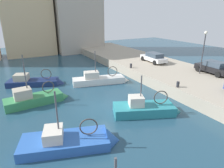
{
  "coord_description": "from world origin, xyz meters",
  "views": [
    {
      "loc": [
        -6.42,
        -14.29,
        7.79
      ],
      "look_at": [
        2.26,
        1.74,
        1.2
      ],
      "focal_mm": 31.27,
      "sensor_mm": 36.0,
      "label": 1
    }
  ],
  "objects_px": {
    "parked_car_white": "(154,57)",
    "parked_car_black": "(213,67)",
    "fishing_boat_navy": "(36,84)",
    "quay_streetlamp": "(204,45)",
    "fishing_boat_white": "(101,82)",
    "fishing_boat_green": "(37,102)",
    "mooring_bollard_mid": "(178,84)",
    "mooring_bollard_north": "(131,66)",
    "fishing_boat_teal": "(148,112)",
    "fishing_boat_blue": "(73,144)"
  },
  "relations": [
    {
      "from": "parked_car_white",
      "to": "parked_car_black",
      "type": "relative_size",
      "value": 1.11
    },
    {
      "from": "fishing_boat_navy",
      "to": "quay_streetlamp",
      "type": "bearing_deg",
      "value": -26.64
    },
    {
      "from": "fishing_boat_navy",
      "to": "fishing_boat_white",
      "type": "bearing_deg",
      "value": -23.77
    },
    {
      "from": "fishing_boat_green",
      "to": "parked_car_white",
      "type": "xyz_separation_m",
      "value": [
        16.63,
        3.7,
        1.76
      ]
    },
    {
      "from": "fishing_boat_green",
      "to": "parked_car_black",
      "type": "relative_size",
      "value": 1.46
    },
    {
      "from": "parked_car_black",
      "to": "mooring_bollard_mid",
      "type": "distance_m",
      "value": 7.11
    },
    {
      "from": "parked_car_white",
      "to": "mooring_bollard_north",
      "type": "xyz_separation_m",
      "value": [
        -4.59,
        -1.07,
        -0.43
      ]
    },
    {
      "from": "fishing_boat_navy",
      "to": "fishing_boat_teal",
      "type": "relative_size",
      "value": 1.1
    },
    {
      "from": "parked_car_white",
      "to": "mooring_bollard_mid",
      "type": "height_order",
      "value": "parked_car_white"
    },
    {
      "from": "fishing_boat_white",
      "to": "fishing_boat_navy",
      "type": "relative_size",
      "value": 1.07
    },
    {
      "from": "fishing_boat_teal",
      "to": "fishing_boat_white",
      "type": "bearing_deg",
      "value": 91.14
    },
    {
      "from": "mooring_bollard_north",
      "to": "quay_streetlamp",
      "type": "xyz_separation_m",
      "value": [
        5.65,
        -5.96,
        2.98
      ]
    },
    {
      "from": "fishing_boat_blue",
      "to": "parked_car_white",
      "type": "relative_size",
      "value": 1.45
    },
    {
      "from": "fishing_boat_white",
      "to": "fishing_boat_blue",
      "type": "distance_m",
      "value": 11.76
    },
    {
      "from": "fishing_boat_blue",
      "to": "parked_car_black",
      "type": "bearing_deg",
      "value": 11.09
    },
    {
      "from": "fishing_boat_blue",
      "to": "parked_car_black",
      "type": "distance_m",
      "value": 18.48
    },
    {
      "from": "fishing_boat_navy",
      "to": "mooring_bollard_mid",
      "type": "xyz_separation_m",
      "value": [
        11.36,
        -10.58,
        1.36
      ]
    },
    {
      "from": "fishing_boat_navy",
      "to": "fishing_boat_blue",
      "type": "height_order",
      "value": "fishing_boat_blue"
    },
    {
      "from": "fishing_boat_teal",
      "to": "parked_car_black",
      "type": "relative_size",
      "value": 1.49
    },
    {
      "from": "mooring_bollard_north",
      "to": "fishing_boat_teal",
      "type": "bearing_deg",
      "value": -115.53
    },
    {
      "from": "fishing_boat_teal",
      "to": "mooring_bollard_north",
      "type": "height_order",
      "value": "fishing_boat_teal"
    },
    {
      "from": "fishing_boat_white",
      "to": "fishing_boat_teal",
      "type": "bearing_deg",
      "value": -88.86
    },
    {
      "from": "parked_car_black",
      "to": "mooring_bollard_mid",
      "type": "relative_size",
      "value": 7.26
    },
    {
      "from": "fishing_boat_white",
      "to": "parked_car_white",
      "type": "relative_size",
      "value": 1.58
    },
    {
      "from": "parked_car_white",
      "to": "mooring_bollard_mid",
      "type": "xyz_separation_m",
      "value": [
        -4.59,
        -9.07,
        -0.43
      ]
    },
    {
      "from": "parked_car_black",
      "to": "fishing_boat_teal",
      "type": "bearing_deg",
      "value": -167.98
    },
    {
      "from": "fishing_boat_blue",
      "to": "parked_car_white",
      "type": "height_order",
      "value": "fishing_boat_blue"
    },
    {
      "from": "fishing_boat_white",
      "to": "quay_streetlamp",
      "type": "distance_m",
      "value": 12.33
    },
    {
      "from": "fishing_boat_teal",
      "to": "quay_streetlamp",
      "type": "distance_m",
      "value": 11.32
    },
    {
      "from": "fishing_boat_white",
      "to": "mooring_bollard_mid",
      "type": "distance_m",
      "value": 8.9
    },
    {
      "from": "parked_car_black",
      "to": "quay_streetlamp",
      "type": "relative_size",
      "value": 0.83
    },
    {
      "from": "fishing_boat_teal",
      "to": "fishing_boat_green",
      "type": "relative_size",
      "value": 1.02
    },
    {
      "from": "fishing_boat_blue",
      "to": "fishing_boat_green",
      "type": "relative_size",
      "value": 1.1
    },
    {
      "from": "fishing_boat_navy",
      "to": "parked_car_black",
      "type": "height_order",
      "value": "fishing_boat_navy"
    },
    {
      "from": "fishing_boat_white",
      "to": "quay_streetlamp",
      "type": "relative_size",
      "value": 1.45
    },
    {
      "from": "fishing_boat_green",
      "to": "mooring_bollard_mid",
      "type": "distance_m",
      "value": 13.25
    },
    {
      "from": "fishing_boat_white",
      "to": "fishing_boat_teal",
      "type": "xyz_separation_m",
      "value": [
        0.17,
        -8.62,
        -0.03
      ]
    },
    {
      "from": "fishing_boat_white",
      "to": "parked_car_black",
      "type": "distance_m",
      "value": 13.17
    },
    {
      "from": "parked_car_black",
      "to": "quay_streetlamp",
      "type": "height_order",
      "value": "quay_streetlamp"
    },
    {
      "from": "fishing_boat_navy",
      "to": "mooring_bollard_north",
      "type": "relative_size",
      "value": 11.88
    },
    {
      "from": "fishing_boat_white",
      "to": "parked_car_white",
      "type": "bearing_deg",
      "value": 9.44
    },
    {
      "from": "fishing_boat_blue",
      "to": "parked_car_white",
      "type": "xyz_separation_m",
      "value": [
        15.67,
        11.26,
        1.81
      ]
    },
    {
      "from": "fishing_boat_green",
      "to": "mooring_bollard_mid",
      "type": "height_order",
      "value": "fishing_boat_green"
    },
    {
      "from": "fishing_boat_white",
      "to": "fishing_boat_teal",
      "type": "relative_size",
      "value": 1.17
    },
    {
      "from": "parked_car_white",
      "to": "quay_streetlamp",
      "type": "distance_m",
      "value": 7.55
    },
    {
      "from": "mooring_bollard_mid",
      "to": "quay_streetlamp",
      "type": "distance_m",
      "value": 6.71
    },
    {
      "from": "mooring_bollard_mid",
      "to": "quay_streetlamp",
      "type": "height_order",
      "value": "quay_streetlamp"
    },
    {
      "from": "fishing_boat_teal",
      "to": "fishing_boat_blue",
      "type": "bearing_deg",
      "value": -170.47
    },
    {
      "from": "parked_car_black",
      "to": "mooring_bollard_north",
      "type": "bearing_deg",
      "value": 136.3
    },
    {
      "from": "fishing_boat_teal",
      "to": "quay_streetlamp",
      "type": "height_order",
      "value": "quay_streetlamp"
    }
  ]
}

